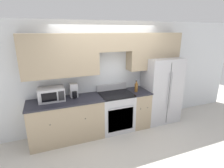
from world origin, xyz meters
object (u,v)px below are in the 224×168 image
Objects in this scene: microwave at (51,94)px; bottle at (136,87)px; refrigerator at (160,90)px; oven_range at (116,111)px.

microwave reaches higher than bottle.
microwave is 1.90× the size of bottle.
bottle is (1.96, -0.15, -0.03)m from microwave.
refrigerator reaches higher than microwave.
bottle is at bearing -4.28° from microwave.
refrigerator reaches higher than bottle.
oven_range is 3.87× the size of bottle.
microwave is 1.97m from bottle.
microwave is (-1.45, 0.10, 0.61)m from oven_range.
bottle reaches higher than oven_range.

